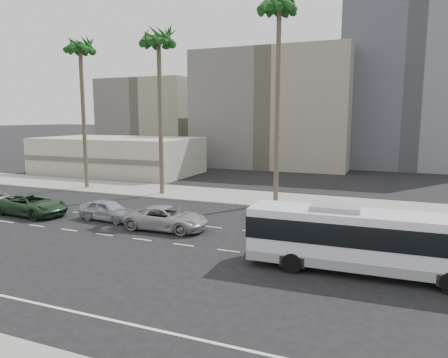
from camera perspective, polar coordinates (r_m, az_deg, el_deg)
The scene contains 14 objects.
ground at distance 23.71m, azimuth 7.51°, elevation -10.75°, with size 700.00×700.00×0.00m, color black.
sidewalk_north at distance 38.39m, azimuth 13.39°, elevation -3.30°, with size 120.00×7.00×0.15m, color gray.
commercial_low at distance 59.70m, azimuth -14.55°, elevation 3.18°, with size 22.00×12.16×5.00m.
midrise_beige_west at distance 68.97m, azimuth 7.48°, elevation 9.48°, with size 24.00×18.00×18.00m, color slate.
midrise_gray_center at distance 73.92m, azimuth 24.51°, elevation 11.84°, with size 20.00×20.00×26.00m, color #575C64.
midrise_beige_far at distance 83.87m, azimuth -9.26°, elevation 8.24°, with size 18.00×16.00×15.00m, color slate.
civic_tower at distance 273.56m, azimuth 21.07°, elevation 14.52°, with size 42.00×42.00×129.00m.
city_bus at distance 21.95m, azimuth 19.08°, elevation -7.88°, with size 11.86×2.93×3.39m.
car_a at distance 29.17m, azimuth -7.99°, elevation -5.39°, with size 5.93×2.73×1.65m, color #A0A1A3.
car_b at distance 32.69m, azimuth -15.84°, elevation -4.17°, with size 4.65×1.87×1.58m, color #959CA5.
car_c at distance 36.52m, azimuth -25.11°, elevation -3.24°, with size 6.18×2.85×1.72m, color #223F24.
palm_near at distance 38.06m, azimuth 7.68°, elevation 22.27°, with size 5.54×5.54×18.63m.
palm_mid at distance 42.16m, azimuth -9.07°, elevation 18.20°, with size 5.38×5.38×16.61m.
palm_far at distance 47.90m, azimuth -19.36°, elevation 16.60°, with size 4.77×4.77×16.40m.
Camera 1 is at (5.52, -21.69, 7.81)m, focal length 32.90 mm.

